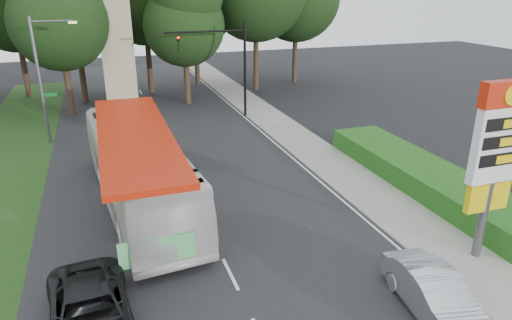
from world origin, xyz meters
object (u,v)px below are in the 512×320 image
object	(u,v)px
transit_bus	(138,169)
traffic_signal_mast	(228,57)
monument	(117,46)
gas_station_pylon	(497,149)
streetlight_signs	(43,76)
sedan_silver	(434,294)
suv_charcoal	(91,313)

from	to	relation	value
transit_bus	traffic_signal_mast	bearing A→B (deg)	52.75
traffic_signal_mast	monument	world-z (taller)	monument
gas_station_pylon	monument	distance (m)	30.17
streetlight_signs	transit_bus	xyz separation A→B (m)	(4.52, -11.24, -2.61)
traffic_signal_mast	sedan_silver	world-z (taller)	traffic_signal_mast
monument	transit_bus	distance (m)	19.51
streetlight_signs	transit_bus	world-z (taller)	streetlight_signs
streetlight_signs	sedan_silver	size ratio (longest dim) A/B	1.83
transit_bus	sedan_silver	distance (m)	13.51
monument	sedan_silver	bearing A→B (deg)	-76.00
gas_station_pylon	transit_bus	size ratio (longest dim) A/B	0.52
traffic_signal_mast	monument	size ratio (longest dim) A/B	0.72
streetlight_signs	sedan_silver	bearing A→B (deg)	-60.52
suv_charcoal	sedan_silver	bearing A→B (deg)	-18.38
transit_bus	streetlight_signs	bearing A→B (deg)	106.31
monument	sedan_silver	distance (m)	31.31
gas_station_pylon	suv_charcoal	xyz separation A→B (m)	(-13.92, 0.54, -3.73)
streetlight_signs	traffic_signal_mast	bearing A→B (deg)	8.92
gas_station_pylon	streetlight_signs	distance (m)	25.74
monument	transit_bus	bearing A→B (deg)	-91.39
monument	suv_charcoal	bearing A→B (deg)	-95.65
gas_station_pylon	streetlight_signs	size ratio (longest dim) A/B	0.86
traffic_signal_mast	transit_bus	world-z (taller)	traffic_signal_mast
monument	sedan_silver	world-z (taller)	monument
gas_station_pylon	streetlight_signs	world-z (taller)	streetlight_signs
traffic_signal_mast	monument	distance (m)	9.76
streetlight_signs	monument	world-z (taller)	monument
monument	gas_station_pylon	bearing A→B (deg)	-68.20
monument	traffic_signal_mast	bearing A→B (deg)	-38.00
streetlight_signs	suv_charcoal	size ratio (longest dim) A/B	1.54
suv_charcoal	gas_station_pylon	bearing A→B (deg)	-6.25
sedan_silver	suv_charcoal	bearing A→B (deg)	172.31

